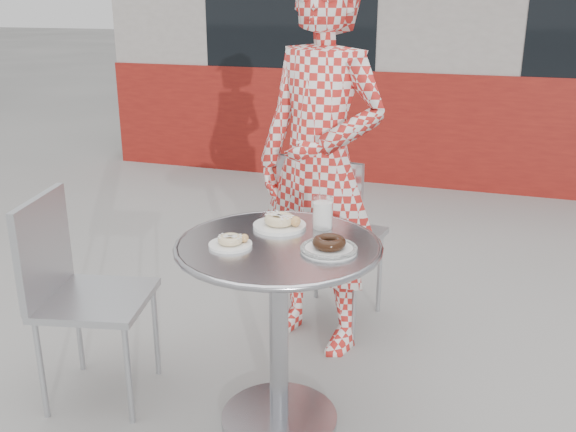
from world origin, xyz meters
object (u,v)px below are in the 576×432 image
(chair_far, at_px, (333,270))
(seated_person, at_px, (320,166))
(bistro_table, at_px, (279,290))
(chair_left, at_px, (97,338))
(plate_far, at_px, (280,222))
(plate_checker, at_px, (329,247))
(milk_cup, at_px, (323,214))
(plate_near, at_px, (231,242))

(chair_far, relative_size, seated_person, 0.51)
(bistro_table, distance_m, chair_left, 0.84)
(plate_far, bearing_deg, chair_far, 88.29)
(plate_checker, bearing_deg, chair_left, -177.57)
(chair_far, xyz_separation_m, milk_cup, (0.13, -0.70, 0.54))
(chair_left, xyz_separation_m, milk_cup, (0.89, 0.26, 0.55))
(bistro_table, relative_size, seated_person, 0.44)
(plate_checker, xyz_separation_m, milk_cup, (-0.09, 0.22, 0.04))
(seated_person, bearing_deg, plate_checker, -53.59)
(plate_checker, distance_m, milk_cup, 0.24)
(bistro_table, height_order, seated_person, seated_person)
(seated_person, xyz_separation_m, milk_cup, (0.15, -0.49, -0.06))
(bistro_table, bearing_deg, seated_person, 93.50)
(plate_checker, bearing_deg, milk_cup, 111.23)
(seated_person, relative_size, plate_far, 8.60)
(plate_far, bearing_deg, milk_cup, 16.67)
(chair_left, distance_m, plate_far, 0.92)
(chair_far, height_order, plate_near, chair_far)
(chair_left, relative_size, plate_near, 5.60)
(chair_left, bearing_deg, bistro_table, -98.31)
(bistro_table, bearing_deg, plate_far, 106.70)
(plate_near, relative_size, milk_cup, 1.25)
(plate_near, distance_m, plate_checker, 0.35)
(seated_person, bearing_deg, plate_near, -79.91)
(chair_far, distance_m, seated_person, 0.64)
(bistro_table, relative_size, plate_near, 4.92)
(chair_left, bearing_deg, chair_far, -50.67)
(chair_far, relative_size, milk_cup, 7.29)
(bistro_table, height_order, plate_far, plate_far)
(chair_left, relative_size, plate_checker, 4.30)
(chair_far, xyz_separation_m, seated_person, (-0.02, -0.21, 0.60))
(milk_cup, bearing_deg, chair_far, 100.69)
(seated_person, distance_m, plate_near, 0.79)
(chair_far, height_order, seated_person, seated_person)
(bistro_table, relative_size, plate_far, 3.75)
(seated_person, distance_m, plate_checker, 0.75)
(plate_near, height_order, milk_cup, milk_cup)
(plate_far, bearing_deg, chair_left, -163.51)
(plate_near, bearing_deg, chair_left, 177.94)
(bistro_table, xyz_separation_m, milk_cup, (0.11, 0.20, 0.24))
(chair_left, height_order, seated_person, seated_person)
(bistro_table, distance_m, seated_person, 0.76)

